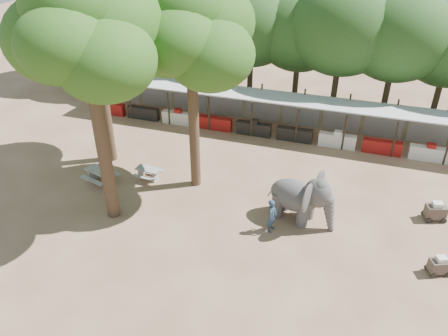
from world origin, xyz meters
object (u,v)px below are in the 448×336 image
(yard_tree_left, at_px, (92,24))
(cart_back, at_px, (436,211))
(elephant, at_px, (302,197))
(picnic_table_near, at_px, (100,174))
(yard_tree_back, at_px, (189,31))
(picnic_table_far, at_px, (148,172))
(handler, at_px, (272,216))
(cart_front, at_px, (440,265))
(yard_tree_center, at_px, (84,32))

(yard_tree_left, height_order, cart_back, yard_tree_left)
(elephant, relative_size, picnic_table_near, 1.83)
(yard_tree_back, relative_size, picnic_table_near, 5.71)
(picnic_table_near, distance_m, picnic_table_far, 2.71)
(elephant, bearing_deg, yard_tree_back, -179.46)
(yard_tree_back, relative_size, handler, 6.42)
(elephant, height_order, cart_front, elephant)
(yard_tree_center, xyz_separation_m, elephant, (9.32, 2.38, -7.86))
(picnic_table_near, bearing_deg, elephant, 16.29)
(handler, bearing_deg, picnic_table_near, 90.39)
(yard_tree_center, height_order, cart_back, yard_tree_center)
(picnic_table_far, bearing_deg, picnic_table_near, -149.35)
(yard_tree_back, xyz_separation_m, elephant, (6.32, -1.62, -7.19))
(elephant, xyz_separation_m, cart_back, (6.47, 2.08, -0.84))
(yard_tree_left, distance_m, picnic_table_near, 8.20)
(handler, height_order, cart_back, handler)
(yard_tree_left, distance_m, cart_back, 20.31)
(yard_tree_center, bearing_deg, yard_tree_back, 53.14)
(elephant, distance_m, handler, 1.82)
(handler, bearing_deg, yard_tree_center, 104.42)
(handler, height_order, cart_front, handler)
(picnic_table_far, xyz_separation_m, cart_back, (15.44, 1.04, 0.05))
(handler, distance_m, cart_front, 7.57)
(picnic_table_near, bearing_deg, yard_tree_left, 123.74)
(yard_tree_back, height_order, elephant, yard_tree_back)
(picnic_table_near, bearing_deg, cart_back, 22.67)
(picnic_table_near, distance_m, cart_front, 17.83)
(yard_tree_back, bearing_deg, yard_tree_left, 170.54)
(yard_tree_left, relative_size, cart_back, 9.11)
(yard_tree_center, xyz_separation_m, cart_front, (15.65, 0.47, -8.75))
(yard_tree_center, bearing_deg, cart_front, 1.71)
(yard_tree_center, distance_m, picnic_table_near, 9.19)
(elephant, distance_m, cart_front, 6.67)
(yard_tree_left, distance_m, cart_front, 20.69)
(picnic_table_near, xyz_separation_m, cart_front, (17.74, -1.77, -0.09))
(cart_front, distance_m, cart_back, 4.00)
(yard_tree_back, distance_m, picnic_table_far, 8.53)
(handler, xyz_separation_m, picnic_table_far, (-7.77, 2.34, -0.43))
(picnic_table_far, distance_m, cart_front, 15.58)
(yard_tree_center, relative_size, elephant, 3.31)
(yard_tree_left, distance_m, elephant, 14.33)
(yard_tree_center, distance_m, cart_back, 18.57)
(yard_tree_back, distance_m, cart_back, 15.11)
(cart_back, bearing_deg, yard_tree_left, 162.70)
(yard_tree_center, height_order, yard_tree_back, yard_tree_center)
(yard_tree_center, distance_m, picnic_table_far, 9.40)
(elephant, xyz_separation_m, picnic_table_near, (-11.41, -0.14, -0.81))
(handler, bearing_deg, cart_back, -59.43)
(cart_back, bearing_deg, yard_tree_center, -179.87)
(yard_tree_back, distance_m, picnic_table_near, 9.65)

